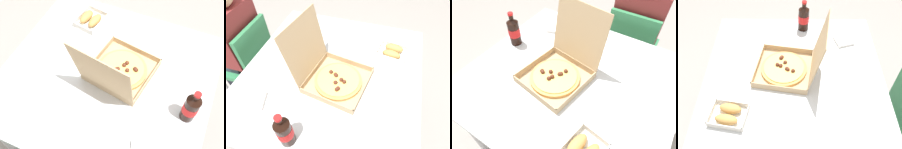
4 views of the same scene
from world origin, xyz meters
TOP-DOWN VIEW (x-y plane):
  - ground_plane at (0.00, 0.00)m, footprint 10.00×10.00m
  - dining_table at (0.00, 0.00)m, footprint 1.15×1.07m
  - pizza_box_open at (-0.06, -0.03)m, footprint 0.39×0.44m
  - bread_side_box at (0.26, -0.34)m, footprint 0.18×0.21m
  - cola_bottle at (-0.47, 0.06)m, footprint 0.07×0.07m
  - paper_menu at (-0.10, 0.32)m, footprint 0.23×0.18m

SIDE VIEW (x-z plane):
  - ground_plane at x=0.00m, z-range 0.00..0.00m
  - dining_table at x=0.00m, z-range 0.29..1.02m
  - paper_menu at x=-0.10m, z-range 0.72..0.73m
  - bread_side_box at x=0.26m, z-range 0.72..0.78m
  - pizza_box_open at x=-0.06m, z-range 0.59..0.96m
  - cola_bottle at x=-0.47m, z-range 0.71..0.93m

